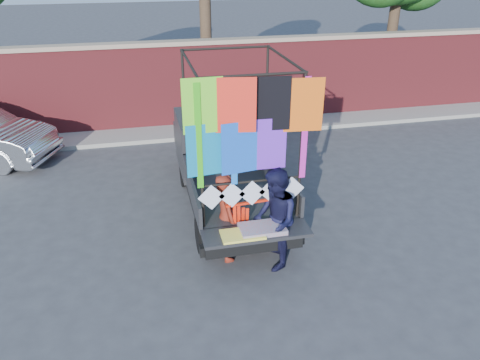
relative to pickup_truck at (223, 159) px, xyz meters
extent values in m
plane|color=#38383A|center=(-0.39, -2.29, -0.85)|extent=(90.00, 90.00, 0.00)
cube|color=maroon|center=(-0.39, 4.71, 0.40)|extent=(30.00, 0.35, 2.50)
cube|color=gray|center=(-0.39, 4.71, 1.70)|extent=(30.00, 0.45, 0.12)
cube|color=gray|center=(-0.39, 4.01, -0.79)|extent=(30.00, 1.20, 0.12)
cylinder|color=#38281C|center=(0.61, 5.91, 1.88)|extent=(0.36, 0.36, 5.46)
cylinder|color=#38281C|center=(7.11, 5.91, 1.43)|extent=(0.36, 0.36, 4.55)
cylinder|color=black|center=(-0.78, 0.60, -0.52)|extent=(0.22, 0.66, 0.66)
cylinder|color=black|center=(-0.78, -2.12, -0.52)|extent=(0.22, 0.66, 0.66)
cylinder|color=black|center=(0.78, 0.60, -0.52)|extent=(0.22, 0.66, 0.66)
cylinder|color=black|center=(0.78, -2.12, -0.52)|extent=(0.22, 0.66, 0.66)
cube|color=black|center=(0.00, -0.81, -0.35)|extent=(1.71, 4.22, 0.30)
cube|color=black|center=(0.00, -1.56, -0.06)|extent=(1.81, 2.31, 0.10)
cube|color=black|center=(-0.88, -1.56, 0.16)|extent=(0.06, 2.31, 0.45)
cube|color=black|center=(0.89, -1.56, 0.16)|extent=(0.06, 2.31, 0.45)
cube|color=black|center=(0.00, -0.43, 0.16)|extent=(1.81, 0.06, 0.45)
cube|color=black|center=(0.00, 0.55, 0.21)|extent=(1.81, 1.61, 1.26)
cube|color=#8C9EAD|center=(0.00, 0.10, 0.61)|extent=(1.61, 0.06, 0.55)
cube|color=#8C9EAD|center=(0.00, 1.30, 0.41)|extent=(1.61, 0.10, 0.70)
cube|color=black|center=(0.00, 1.65, -0.04)|extent=(1.76, 0.90, 0.55)
cube|color=black|center=(0.00, -2.97, -0.04)|extent=(1.81, 0.55, 0.06)
cube|color=black|center=(0.00, -2.74, -0.43)|extent=(1.86, 0.15, 0.18)
cylinder|color=black|center=(-0.82, -2.62, 1.24)|extent=(0.05, 0.05, 2.51)
cylinder|color=black|center=(-0.82, -0.51, 1.24)|extent=(0.05, 0.05, 2.51)
cylinder|color=black|center=(0.83, -2.62, 1.24)|extent=(0.05, 0.05, 2.51)
cylinder|color=black|center=(0.83, -0.51, 1.24)|extent=(0.05, 0.05, 2.51)
cylinder|color=black|center=(0.00, -2.62, 2.50)|extent=(1.71, 0.04, 0.04)
cylinder|color=black|center=(0.00, -0.51, 2.50)|extent=(1.71, 0.04, 0.04)
cylinder|color=black|center=(-0.82, -1.56, 2.50)|extent=(0.04, 2.16, 0.04)
cylinder|color=black|center=(0.83, -1.56, 2.50)|extent=(0.04, 2.16, 0.04)
cylinder|color=black|center=(0.00, -2.62, 0.74)|extent=(1.71, 0.04, 0.04)
cube|color=#6DDF27|center=(-0.75, -2.64, 2.05)|extent=(0.62, 0.02, 0.85)
cube|color=red|center=(-0.25, -2.68, 2.05)|extent=(0.62, 0.02, 0.85)
cube|color=black|center=(0.25, -2.64, 2.05)|extent=(0.62, 0.02, 0.85)
cube|color=orange|center=(0.75, -2.68, 2.05)|extent=(0.62, 0.02, 0.85)
cube|color=#0C7EB0|center=(-0.75, -2.64, 1.39)|extent=(0.62, 0.02, 0.85)
cube|color=blue|center=(-0.25, -2.68, 1.39)|extent=(0.62, 0.02, 0.85)
cube|color=#702BD9|center=(0.25, -2.64, 1.39)|extent=(0.62, 0.02, 0.85)
cube|color=green|center=(-0.85, -2.66, 1.59)|extent=(0.10, 0.01, 1.71)
cube|color=#CF22AD|center=(0.86, -2.66, 1.59)|extent=(0.10, 0.01, 1.71)
cube|color=blue|center=(-0.30, -2.66, 1.59)|extent=(0.10, 0.01, 1.71)
cube|color=white|center=(-0.68, -2.65, 0.54)|extent=(0.45, 0.01, 0.45)
cube|color=white|center=(-0.34, -2.65, 0.54)|extent=(0.45, 0.01, 0.45)
cube|color=white|center=(0.00, -2.65, 0.54)|extent=(0.45, 0.01, 0.45)
cube|color=white|center=(0.34, -2.65, 0.54)|extent=(0.45, 0.01, 0.45)
cube|color=white|center=(0.68, -2.65, 0.54)|extent=(0.45, 0.01, 0.45)
cube|color=#F83738|center=(0.10, -2.97, 0.03)|extent=(0.75, 0.45, 0.08)
cube|color=#F8E94E|center=(-0.25, -3.04, 0.01)|extent=(0.70, 0.40, 0.04)
imported|color=maroon|center=(-0.40, -2.40, -0.02)|extent=(0.48, 0.65, 1.65)
imported|color=black|center=(0.36, -2.81, 0.07)|extent=(0.80, 0.97, 1.83)
cube|color=red|center=(-0.02, -2.60, 0.34)|extent=(0.85, 0.12, 0.04)
cube|color=red|center=(-0.29, -2.62, 0.07)|extent=(0.05, 0.02, 0.49)
cube|color=red|center=(-0.22, -2.62, 0.05)|extent=(0.05, 0.02, 0.49)
cube|color=red|center=(-0.15, -2.62, 0.03)|extent=(0.05, 0.02, 0.49)
cube|color=red|center=(-0.08, -2.62, 0.01)|extent=(0.05, 0.02, 0.49)
camera|label=1|loc=(-1.70, -9.28, 4.20)|focal=35.00mm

